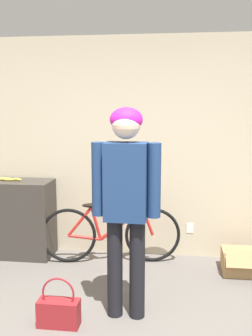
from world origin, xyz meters
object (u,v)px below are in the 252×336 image
object	(u,v)px
bicycle	(110,233)
handbag	(59,311)
cardboard_box	(245,262)
person	(126,191)
banana	(8,179)

from	to	relation	value
bicycle	handbag	bearing A→B (deg)	-106.94
bicycle	cardboard_box	size ratio (longest dim) A/B	3.29
person	banana	xyz separation A→B (m)	(-1.57, 1.20, -0.16)
banana	cardboard_box	size ratio (longest dim) A/B	0.73
person	handbag	bearing A→B (deg)	-154.38
bicycle	cardboard_box	xyz separation A→B (m)	(1.50, -0.10, -0.23)
person	bicycle	distance (m)	1.41
banana	cardboard_box	bearing A→B (deg)	-3.35
person	cardboard_box	bearing A→B (deg)	43.16
bicycle	banana	size ratio (longest dim) A/B	4.48
bicycle	banana	xyz separation A→B (m)	(-1.24, 0.06, 0.59)
person	cardboard_box	distance (m)	1.85
bicycle	handbag	size ratio (longest dim) A/B	3.80
handbag	cardboard_box	distance (m)	2.13
person	banana	bearing A→B (deg)	144.16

